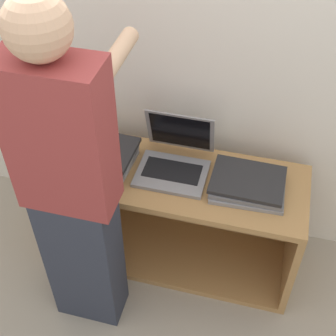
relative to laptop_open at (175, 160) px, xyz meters
name	(u,v)px	position (x,y,z in m)	size (l,w,h in m)	color
ground_plane	(160,287)	(0.00, -0.31, -0.71)	(12.00, 12.00, 0.00)	#9E9384
wall_back	(190,45)	(0.00, 0.30, 0.49)	(8.00, 0.05, 2.40)	silver
cart	(174,208)	(0.00, 0.01, -0.38)	(1.39, 0.51, 0.65)	#A87A47
laptop_open	(175,160)	(0.00, 0.00, 0.00)	(0.36, 0.35, 0.28)	gray
laptop_stack_left	(99,155)	(-0.39, -0.06, 0.00)	(0.38, 0.29, 0.11)	gray
laptop_stack_right	(248,184)	(0.39, -0.06, -0.02)	(0.37, 0.30, 0.07)	gray
person	(72,191)	(-0.33, -0.50, 0.18)	(0.40, 0.54, 1.76)	#2D3342
inventory_tag	(94,155)	(-0.39, -0.13, 0.06)	(0.06, 0.02, 0.01)	red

